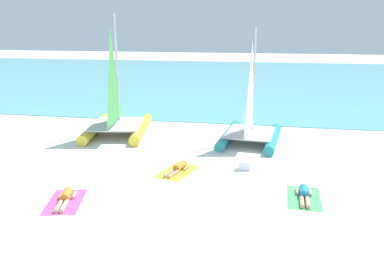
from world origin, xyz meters
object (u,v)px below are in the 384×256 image
towel_middle (177,171)px  towel_right (304,198)px  sailboat_yellow (117,117)px  towel_left (65,202)px  sunbather_right (304,194)px  sunbather_left (65,197)px  sunbather_middle (178,168)px  sailboat_teal (250,126)px  cooler_box (245,165)px

towel_middle → towel_right: 5.03m
sailboat_yellow → towel_right: size_ratio=3.31×
towel_middle → towel_left: bearing=-133.0°
towel_left → sunbather_right: sunbather_right is taller
sunbather_left → sunbather_middle: 4.56m
towel_middle → sailboat_teal: bearing=59.0°
sailboat_teal → sunbather_middle: sailboat_teal is taller
sailboat_teal → towel_right: bearing=-65.4°
sunbather_middle → sunbather_left: bearing=-116.3°
sunbather_left → sunbather_middle: size_ratio=1.01×
sailboat_teal → sunbather_left: bearing=-120.3°
sailboat_teal → towel_middle: 5.39m
towel_right → towel_left: bearing=-167.8°
sunbather_middle → towel_right: sunbather_middle is taller
towel_right → sailboat_yellow: bearing=144.8°
towel_left → cooler_box: cooler_box is taller
towel_right → cooler_box: cooler_box is taller
towel_right → sunbather_right: 0.14m
towel_left → towel_right: size_ratio=1.00×
sunbather_middle → towel_right: bearing=-2.4°
towel_left → towel_middle: size_ratio=1.00×
sunbather_left → cooler_box: size_ratio=3.11×
towel_right → towel_middle: bearing=161.3°
sailboat_yellow → sunbather_right: (9.10, -6.35, -0.81)m
sunbather_left → towel_middle: (3.11, 3.26, -0.13)m
sailboat_teal → sailboat_yellow: size_ratio=0.89×
sailboat_teal → sunbather_left: size_ratio=3.60×
sunbather_left → sunbather_right: size_ratio=0.99×
sunbather_right → sailboat_teal: bearing=111.4°
sailboat_teal → sunbather_right: size_ratio=3.57×
sailboat_teal → towel_right: size_ratio=2.94×
towel_left → cooler_box: bearing=35.1°
sunbather_left → sunbather_right: bearing=-1.9°
sunbather_right → sunbather_middle: bearing=164.3°
towel_right → sunbather_right: size_ratio=1.21×
sailboat_teal → towel_right: 6.56m
sunbather_left → towel_middle: 4.51m
sailboat_yellow → towel_left: bearing=-90.5°
sailboat_teal → sunbather_right: sailboat_teal is taller
sailboat_yellow → cooler_box: 8.12m
sailboat_teal → towel_middle: (-2.74, -4.56, -0.83)m
sailboat_teal → sunbather_middle: size_ratio=3.62×
towel_middle → sunbather_left: bearing=-133.7°
sailboat_yellow → sunbather_left: (1.22, -8.05, -0.81)m
sailboat_yellow → sunbather_right: sailboat_yellow is taller
sunbather_right → cooler_box: cooler_box is taller
sailboat_teal → sunbather_left: 9.79m
sunbather_middle → sailboat_teal: bearing=75.9°
sailboat_yellow → sunbather_right: size_ratio=4.02×
towel_left → sailboat_yellow: bearing=98.6°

